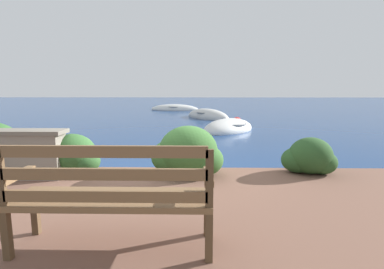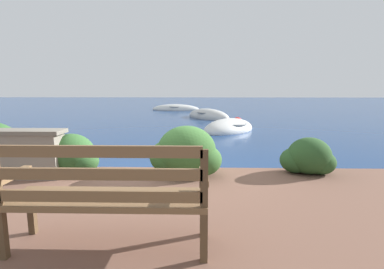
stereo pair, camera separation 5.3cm
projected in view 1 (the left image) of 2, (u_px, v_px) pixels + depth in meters
name	position (u px, v px, depth m)	size (l,w,h in m)	color
ground_plane	(149.00, 180.00, 5.14)	(80.00, 80.00, 0.00)	navy
park_bench	(111.00, 195.00, 2.45)	(1.66, 0.48, 0.93)	brown
hedge_clump_left	(72.00, 156.00, 4.72)	(0.93, 0.67, 0.63)	#2D5628
hedge_clump_centre	(187.00, 154.00, 4.64)	(1.13, 0.81, 0.77)	#38662D
hedge_clump_right	(310.00, 158.00, 4.72)	(0.85, 0.61, 0.58)	#284C23
rowboat_nearest	(228.00, 129.00, 10.76)	(2.54, 2.67, 0.79)	silver
rowboat_mid	(207.00, 117.00, 15.14)	(2.64, 3.03, 0.84)	silver
rowboat_far	(175.00, 109.00, 20.16)	(3.42, 1.66, 0.72)	silver
mooring_buoy	(237.00, 122.00, 12.91)	(0.47, 0.47, 0.43)	red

